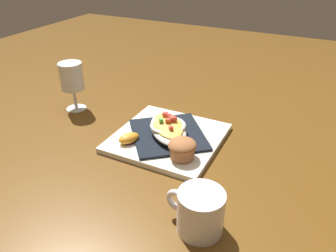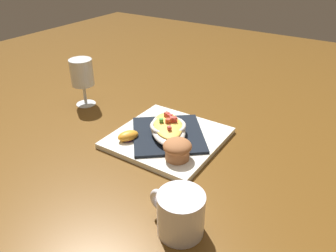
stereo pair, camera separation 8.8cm
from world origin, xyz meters
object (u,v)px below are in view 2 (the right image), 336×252
orange_garnish (128,136)px  stemmed_glass (82,75)px  square_plate (168,138)px  gratin_dish (168,127)px  coffee_mug (180,215)px  muffin (177,149)px

orange_garnish → stemmed_glass: (0.11, 0.28, 0.08)m
square_plate → gratin_dish: gratin_dish is taller
coffee_mug → orange_garnish: bearing=56.3°
gratin_dish → coffee_mug: coffee_mug is taller
gratin_dish → orange_garnish: (-0.08, 0.08, -0.01)m
coffee_mug → stemmed_glass: stemmed_glass is taller
muffin → coffee_mug: bearing=-147.0°
muffin → stemmed_glass: bearing=75.0°
square_plate → gratin_dish: bearing=8.4°
gratin_dish → muffin: gratin_dish is taller
stemmed_glass → muffin: bearing=-105.0°
muffin → stemmed_glass: stemmed_glass is taller
orange_garnish → gratin_dish: bearing=-45.6°
muffin → gratin_dish: bearing=45.0°
coffee_mug → stemmed_glass: (0.29, 0.55, 0.06)m
gratin_dish → coffee_mug: size_ratio=1.61×
gratin_dish → stemmed_glass: (0.04, 0.35, 0.06)m
gratin_dish → stemmed_glass: size_ratio=1.24×
orange_garnish → coffee_mug: bearing=-123.7°
muffin → stemmed_glass: 0.45m
square_plate → coffee_mug: size_ratio=2.32×
gratin_dish → muffin: (-0.08, -0.08, 0.00)m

